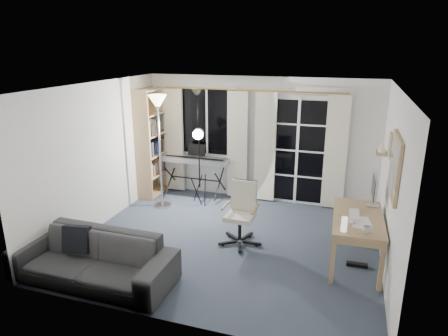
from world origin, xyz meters
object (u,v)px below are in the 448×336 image
Objects in this scene: desk at (358,222)px; monitor at (375,189)px; keyboard_piano at (195,161)px; sofa at (92,251)px; torchiere_lamp at (158,118)px; bookshelf at (152,144)px; studio_light at (199,143)px; office_chair at (242,207)px; mug at (367,229)px.

desk is 0.61m from monitor.
sofa is (-0.12, -3.25, -0.33)m from keyboard_piano.
bookshelf is at bearing 128.04° from torchiere_lamp.
keyboard_piano is at bearing 3.89° from bookshelf.
studio_light is (1.16, -0.36, 0.20)m from bookshelf.
bookshelf is 2.24× the size of office_chair.
mug is (3.61, -1.54, -0.93)m from torchiere_lamp.
keyboard_piano reaches higher than sofa.
office_chair is 0.72× the size of desk.
studio_light reaches higher than keyboard_piano.
mug is (1.79, -0.65, 0.20)m from office_chair.
bookshelf reaches higher than monitor.
torchiere_lamp is 0.99× the size of sofa.
monitor is at bearing 10.50° from office_chair.
keyboard_piano is at bearing 133.42° from office_chair.
bookshelf is 3.34m from sofa.
office_chair is at bearing -33.06° from bookshelf.
keyboard_piano is 3.56m from desk.
torchiere_lamp is at bearing -172.29° from studio_light.
keyboard_piano is 3.55m from monitor.
monitor is 0.24× the size of sofa.
desk is at bearing -16.47° from torchiere_lamp.
keyboard_piano is 2.13m from office_chair.
bookshelf reaches higher than sofa.
torchiere_lamp is at bearing -51.73° from bookshelf.
monitor reaches higher than office_chair.
mug is (4.11, -2.18, -0.26)m from bookshelf.
monitor is at bearing 30.51° from sofa.
office_chair is 1.70m from desk.
keyboard_piano is 1.03× the size of desk.
keyboard_piano is at bearing 88.54° from sofa.
mug is at bearing 17.62° from sofa.
studio_light reaches higher than mug.
monitor is (3.71, -0.59, -0.73)m from torchiere_lamp.
studio_light is 1.77m from office_chair.
studio_light is 0.72× the size of sofa.
mug is 0.05× the size of sofa.
monitor reaches higher than desk.
monitor is at bearing -9.01° from torchiere_lamp.
mug is at bearing -27.67° from bookshelf.
mug is at bearing -46.65° from studio_light.
monitor is 0.98m from mug.
bookshelf reaches higher than mug.
studio_light is 3.00× the size of monitor.
keyboard_piano reaches higher than desk.
studio_light is (0.25, -0.42, 0.48)m from keyboard_piano.
bookshelf is 4.66m from mug.
sofa is (-0.38, -2.83, -0.81)m from studio_light.
torchiere_lamp reaches higher than keyboard_piano.
mug is at bearing -80.34° from desk.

